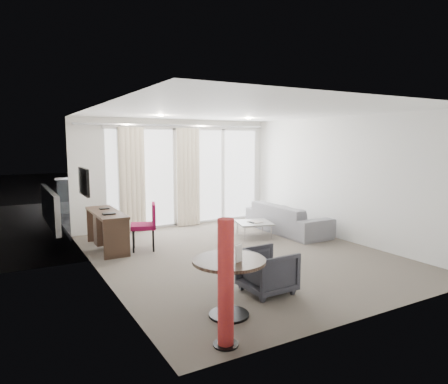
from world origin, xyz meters
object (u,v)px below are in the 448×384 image
rattan_chair_b (216,196)px  tub_armchair (268,271)px  desk (107,230)px  desk_chair (143,227)px  coffee_table (254,229)px  sofa (287,218)px  rattan_chair_a (198,200)px  round_table (229,288)px  red_lamp (226,283)px

rattan_chair_b → tub_armchair: bearing=-118.7°
desk → rattan_chair_b: bearing=37.1°
desk → desk_chair: bearing=-35.1°
coffee_table → rattan_chair_b: (1.02, 3.65, 0.23)m
desk → sofa: desk is taller
desk_chair → rattan_chair_a: desk_chair is taller
round_table → coffee_table: bearing=52.0°
desk_chair → red_lamp: bearing=-77.8°
round_table → sofa: (3.41, 3.19, -0.03)m
round_table → rattan_chair_b: size_ratio=1.13×
red_lamp → coffee_table: (2.87, 3.78, -0.50)m
sofa → rattan_chair_b: rattan_chair_b is taller
red_lamp → rattan_chair_a: (2.94, 6.72, -0.24)m
rattan_chair_a → round_table: bearing=-95.1°
desk_chair → rattan_chair_a: 3.76m
round_table → coffee_table: size_ratio=1.21×
desk_chair → tub_armchair: size_ratio=1.35×
desk → coffee_table: (3.04, -0.57, -0.20)m
tub_armchair → red_lamp: bearing=127.4°
red_lamp → sofa: 5.36m
desk_chair → rattan_chair_a: (2.52, 2.79, -0.03)m
desk → desk_chair: 0.73m
tub_armchair → coffee_table: size_ratio=0.93×
sofa → round_table: bearing=133.1°
round_table → desk: bearing=98.4°
tub_armchair → rattan_chair_b: 6.97m
desk_chair → rattan_chair_a: bearing=66.2°
rattan_chair_b → desk: bearing=-149.1°
desk → tub_armchair: 3.64m
desk_chair → sofa: desk_chair is taller
desk → sofa: 4.00m
tub_armchair → rattan_chair_b: rattan_chair_b is taller
coffee_table → rattan_chair_b: rattan_chair_b is taller
tub_armchair → coffee_table: bearing=-31.8°
desk → red_lamp: red_lamp is taller
sofa → rattan_chair_b: size_ratio=2.86×
desk → coffee_table: size_ratio=2.16×
desk_chair → rattan_chair_b: (3.47, 3.49, -0.06)m
red_lamp → rattan_chair_b: bearing=62.4°
desk_chair → round_table: size_ratio=1.03×
desk → sofa: size_ratio=0.70×
red_lamp → rattan_chair_a: red_lamp is taller
red_lamp → sofa: size_ratio=0.60×
sofa → rattan_chair_a: (-0.85, 2.94, 0.10)m
desk → desk_chair: desk_chair is taller
desk_chair → sofa: (3.37, -0.15, -0.13)m
sofa → rattan_chair_a: 3.07m
desk_chair → red_lamp: (-0.42, -3.93, 0.21)m
sofa → rattan_chair_a: bearing=16.1°
rattan_chair_b → sofa: bearing=-97.8°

